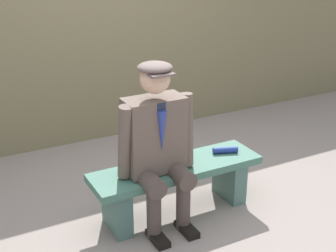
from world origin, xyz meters
TOP-DOWN VIEW (x-y plane):
  - ground_plane at (0.00, 0.00)m, footprint 30.00×30.00m
  - bench at (0.00, 0.00)m, footprint 1.40×0.40m
  - seated_man at (0.19, 0.05)m, footprint 0.62×0.54m
  - rolled_magazine at (-0.47, -0.01)m, footprint 0.21×0.12m
  - stadium_wall at (0.00, -1.86)m, footprint 12.00×0.24m

SIDE VIEW (x-z plane):
  - ground_plane at x=0.00m, z-range 0.00..0.00m
  - bench at x=0.00m, z-range 0.08..0.51m
  - rolled_magazine at x=-0.47m, z-range 0.43..0.48m
  - seated_man at x=0.19m, z-range 0.05..1.35m
  - stadium_wall at x=0.00m, z-range 0.00..1.67m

